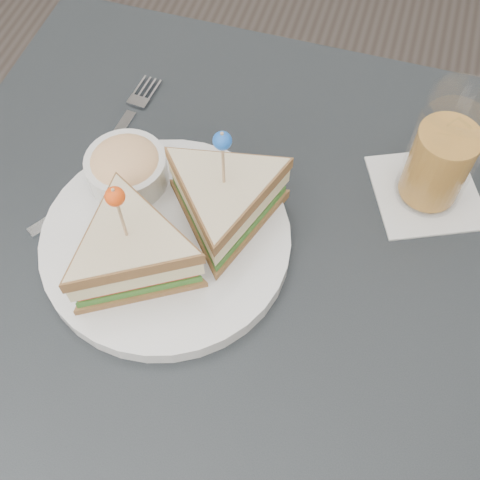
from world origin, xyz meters
name	(u,v)px	position (x,y,z in m)	size (l,w,h in m)	color
ground_plane	(234,428)	(0.00, 0.00, 0.00)	(3.50, 3.50, 0.00)	#3F3833
table	(230,296)	(0.00, 0.00, 0.67)	(0.80, 0.80, 0.75)	black
plate_meal	(171,223)	(-0.07, 0.01, 0.80)	(0.33, 0.31, 0.17)	silver
cutlery_fork	(125,121)	(-0.20, 0.17, 0.75)	(0.04, 0.19, 0.01)	#B3B6BE
cutlery_knife	(96,193)	(-0.19, 0.05, 0.75)	(0.13, 0.18, 0.01)	silver
drink_set	(442,156)	(0.20, 0.17, 0.82)	(0.17, 0.17, 0.16)	silver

